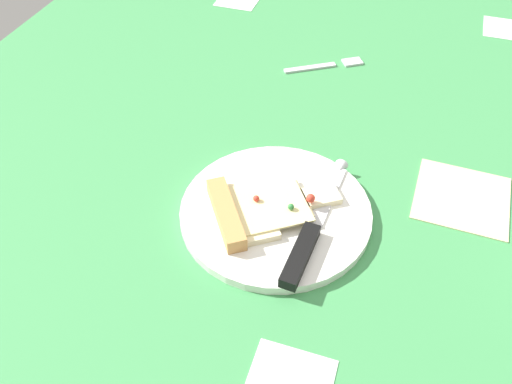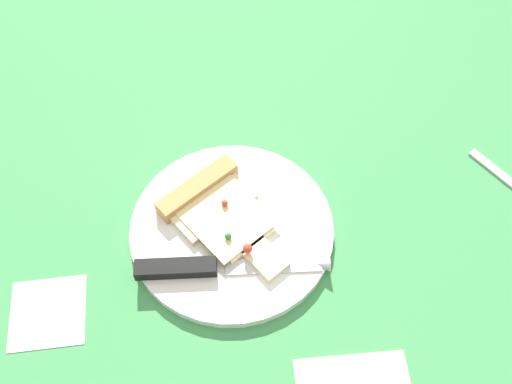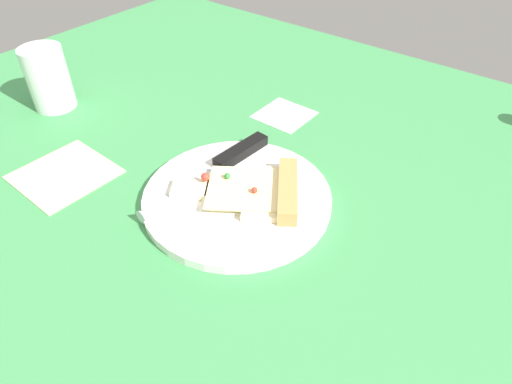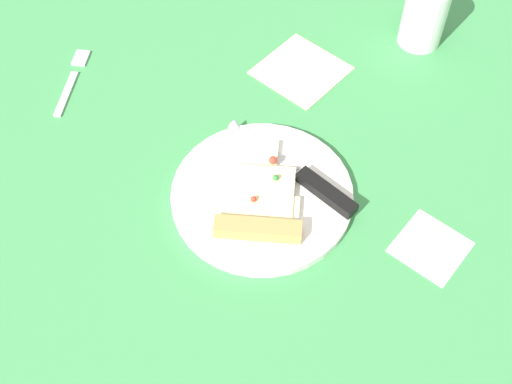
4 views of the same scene
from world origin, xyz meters
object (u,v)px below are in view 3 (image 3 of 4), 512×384
object	(u,v)px
pizza_slice	(256,191)
knife	(220,166)
drinking_glass	(48,78)
napkin	(65,174)
plate	(237,198)

from	to	relation	value
pizza_slice	knife	bearing A→B (deg)	45.59
drinking_glass	napkin	world-z (taller)	drinking_glass
drinking_glass	napkin	size ratio (longest dim) A/B	0.86
pizza_slice	knife	distance (cm)	7.99
pizza_slice	plate	bearing A→B (deg)	90.27
pizza_slice	drinking_glass	xyz separation A→B (cm)	(45.72, 1.65, 3.44)
plate	napkin	world-z (taller)	plate
napkin	pizza_slice	bearing A→B (deg)	-154.09
drinking_glass	napkin	distance (cm)	22.83
plate	knife	distance (cm)	6.54
plate	pizza_slice	bearing A→B (deg)	-145.38
drinking_glass	knife	bearing A→B (deg)	-175.40
plate	napkin	distance (cm)	27.03
plate	drinking_glass	size ratio (longest dim) A/B	2.36
knife	napkin	xyz separation A→B (cm)	(18.75, 14.32, -1.76)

